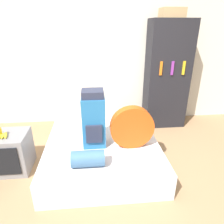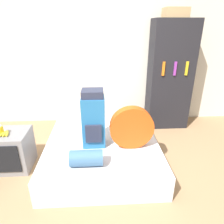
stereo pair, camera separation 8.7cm
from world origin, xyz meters
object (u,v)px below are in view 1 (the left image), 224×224
backpack (94,120)px  bookshelf (167,76)px  tent_bag (132,127)px  television (6,152)px  sleeping_roll (88,159)px  cardboard_box (172,13)px

backpack → bookshelf: 1.85m
tent_bag → television: 1.72m
sleeping_roll → bookshelf: (1.46, 1.65, 0.55)m
tent_bag → sleeping_roll: bearing=-147.9°
bookshelf → cardboard_box: (-0.01, 0.04, 1.06)m
tent_bag → television: size_ratio=0.93×
television → bookshelf: (2.57, 1.19, 0.71)m
backpack → cardboard_box: 2.27m
backpack → bookshelf: bookshelf is taller
cardboard_box → bookshelf: bearing=-70.4°
backpack → tent_bag: (0.49, -0.09, -0.09)m
television → backpack: bearing=-0.8°
cardboard_box → sleeping_roll: bearing=-130.6°
television → bookshelf: bearing=24.8°
tent_bag → sleeping_roll: (-0.57, -0.36, -0.19)m
backpack → cardboard_box: (1.37, 1.24, 1.32)m
television → cardboard_box: (2.56, 1.23, 1.77)m
cardboard_box → tent_bag: bearing=-123.3°
television → bookshelf: 2.92m
television → cardboard_box: size_ratio=1.59×
bookshelf → tent_bag: bearing=-124.5°
bookshelf → sleeping_roll: bearing=-131.5°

